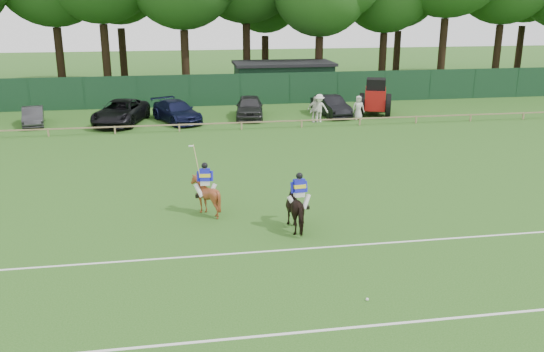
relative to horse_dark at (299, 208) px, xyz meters
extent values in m
plane|color=#1E4C14|center=(-1.13, -0.78, -0.80)|extent=(160.00, 160.00, 0.00)
imported|color=black|center=(0.00, 0.00, 0.00)|extent=(1.09, 1.98, 1.60)
imported|color=brown|center=(-3.28, 2.15, -0.04)|extent=(1.35, 1.49, 1.51)
imported|color=#2D2E30|center=(-13.74, 20.78, -0.18)|extent=(1.99, 3.93, 1.24)
imported|color=black|center=(-7.98, 20.36, 0.00)|extent=(3.97, 6.21, 1.60)
imported|color=black|center=(-4.25, 20.37, -0.07)|extent=(3.88, 5.40, 1.45)
imported|color=#2C2C2E|center=(0.89, 20.92, -0.01)|extent=(2.48, 4.85, 1.58)
imported|color=black|center=(6.82, 20.76, -0.08)|extent=(2.17, 4.57, 1.45)
imported|color=silver|center=(5.42, 18.71, 0.16)|extent=(1.36, 0.96, 1.92)
imported|color=beige|center=(5.11, 18.74, 0.08)|extent=(1.10, 0.64, 1.77)
imported|color=beige|center=(8.35, 19.08, 0.04)|extent=(0.86, 0.60, 1.68)
cube|color=silver|center=(0.00, 0.00, 0.56)|extent=(0.39, 0.30, 0.18)
cube|color=#1A1CBC|center=(0.00, 0.00, 0.88)|extent=(0.43, 0.35, 0.51)
cube|color=yellow|center=(0.00, 0.00, 0.86)|extent=(0.46, 0.34, 0.18)
sphere|color=black|center=(0.00, 0.00, 1.25)|extent=(0.25, 0.25, 0.25)
cylinder|color=silver|center=(0.26, -0.02, 0.26)|extent=(0.42, 0.37, 0.59)
cylinder|color=silver|center=(-0.25, -0.08, 0.26)|extent=(0.42, 0.32, 0.59)
cube|color=silver|center=(-3.28, 2.15, 0.49)|extent=(0.38, 0.29, 0.18)
cube|color=#1A1CBC|center=(-3.28, 2.15, 0.81)|extent=(0.43, 0.34, 0.51)
cube|color=yellow|center=(-3.28, 2.15, 0.79)|extent=(0.46, 0.33, 0.18)
sphere|color=black|center=(-3.28, 2.15, 1.18)|extent=(0.25, 0.25, 0.25)
cylinder|color=silver|center=(-3.02, 2.08, 0.19)|extent=(0.42, 0.32, 0.59)
cylinder|color=silver|center=(-3.54, 2.13, 0.19)|extent=(0.42, 0.37, 0.59)
cylinder|color=tan|center=(-3.57, 2.23, 1.36)|extent=(0.22, 0.60, 1.17)
sphere|color=silver|center=(0.79, -5.50, -0.75)|extent=(0.09, 0.09, 0.09)
cube|color=silver|center=(-1.13, -6.78, -0.79)|extent=(60.00, 0.10, 0.01)
cube|color=silver|center=(-1.13, -1.78, -0.79)|extent=(60.00, 0.10, 0.01)
cube|color=#997F5B|center=(-1.13, 17.22, -0.35)|extent=(62.00, 0.08, 0.08)
cube|color=#14351E|center=(-1.13, 26.22, 0.45)|extent=(92.00, 0.04, 2.50)
cube|color=#14331E|center=(4.87, 29.22, 0.60)|extent=(8.00, 4.00, 2.80)
cube|color=black|center=(4.87, 29.22, 2.12)|extent=(8.40, 4.40, 0.24)
cube|color=#9F110E|center=(10.13, 20.72, 0.37)|extent=(2.26, 3.00, 1.45)
cube|color=black|center=(9.98, 20.30, 1.37)|extent=(1.74, 1.81, 1.00)
cylinder|color=black|center=(8.98, 20.30, 0.04)|extent=(0.87, 1.69, 1.67)
cylinder|color=black|center=(10.76, 19.67, 0.04)|extent=(0.87, 1.69, 1.67)
cylinder|color=black|center=(9.72, 22.05, -0.35)|extent=(0.61, 0.95, 0.89)
cylinder|color=black|center=(11.29, 21.49, -0.35)|extent=(0.61, 0.95, 0.89)
camera|label=1|loc=(-4.23, -19.28, 7.31)|focal=38.00mm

